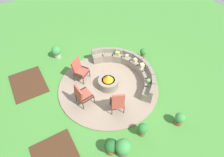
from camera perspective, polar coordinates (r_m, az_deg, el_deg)
name	(u,v)px	position (r m, az deg, el deg)	size (l,w,h in m)	color
ground_plane	(108,87)	(9.01, -1.10, -2.44)	(24.00, 24.00, 0.00)	#478C38
patio_circle	(108,86)	(8.99, -1.10, -2.32)	(4.69, 4.69, 0.06)	gray
mulch_bed_left	(28,83)	(9.97, -23.94, -1.38)	(1.98, 1.50, 0.04)	#472B19
fire_pit	(108,82)	(8.77, -1.13, -1.04)	(0.95, 0.95, 0.69)	gray
curved_stone_bench	(130,67)	(9.49, 5.33, 3.38)	(3.95, 2.03, 0.67)	gray
lounge_chair_front_left	(79,70)	(9.03, -9.77, 2.67)	(0.80, 0.83, 1.14)	#2D2319
lounge_chair_front_right	(82,95)	(7.99, -8.95, -4.80)	(0.71, 0.68, 1.14)	#2D2319
lounge_chair_back_left	(118,102)	(7.63, 1.68, -7.16)	(0.73, 0.72, 1.16)	#2D2319
potted_plant_0	(123,148)	(6.91, 3.32, -20.08)	(0.55, 0.55, 0.80)	#605B56
potted_plant_1	(111,147)	(7.02, -0.37, -19.91)	(0.45, 0.45, 0.64)	brown
potted_plant_2	(180,119)	(8.02, 19.71, -11.33)	(0.40, 0.40, 0.60)	brown
potted_plant_3	(143,53)	(10.42, 9.32, 7.62)	(0.35, 0.35, 0.61)	brown
potted_plant_4	(56,51)	(10.76, -16.38, 7.83)	(0.52, 0.52, 0.70)	#A89E8E
potted_plant_5	(143,129)	(7.41, 9.19, -14.86)	(0.39, 0.39, 0.61)	brown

